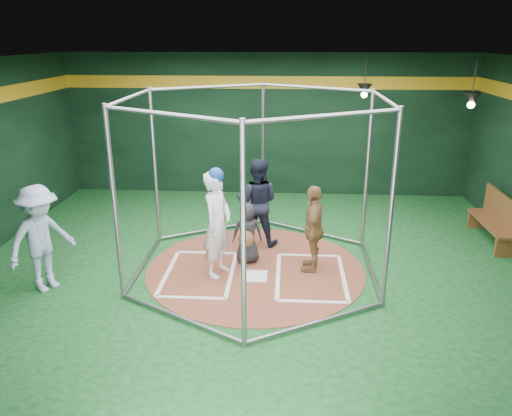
# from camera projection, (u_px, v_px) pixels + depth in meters

# --- Properties ---
(room_shell) EXTENTS (10.10, 9.10, 3.53)m
(room_shell) POSITION_uv_depth(u_px,v_px,m) (256.00, 172.00, 8.17)
(room_shell) COLOR #0D3C16
(room_shell) RESTS_ON ground
(clay_disc) EXTENTS (3.80, 3.80, 0.01)m
(clay_disc) POSITION_uv_depth(u_px,v_px,m) (256.00, 269.00, 8.74)
(clay_disc) COLOR brown
(clay_disc) RESTS_ON ground
(home_plate) EXTENTS (0.43, 0.43, 0.01)m
(home_plate) POSITION_uv_depth(u_px,v_px,m) (254.00, 276.00, 8.45)
(home_plate) COLOR white
(home_plate) RESTS_ON clay_disc
(batter_box_left) EXTENTS (1.17, 1.77, 0.01)m
(batter_box_left) POSITION_uv_depth(u_px,v_px,m) (200.00, 273.00, 8.56)
(batter_box_left) COLOR white
(batter_box_left) RESTS_ON clay_disc
(batter_box_right) EXTENTS (1.17, 1.77, 0.01)m
(batter_box_right) POSITION_uv_depth(u_px,v_px,m) (311.00, 276.00, 8.44)
(batter_box_right) COLOR white
(batter_box_right) RESTS_ON clay_disc
(batting_cage) EXTENTS (4.05, 4.67, 3.00)m
(batting_cage) POSITION_uv_depth(u_px,v_px,m) (256.00, 187.00, 8.25)
(batting_cage) COLOR gray
(batting_cage) RESTS_ON ground
(pendant_lamp_near) EXTENTS (0.34, 0.34, 0.90)m
(pendant_lamp_near) POSITION_uv_depth(u_px,v_px,m) (365.00, 89.00, 11.10)
(pendant_lamp_near) COLOR black
(pendant_lamp_near) RESTS_ON room_shell
(pendant_lamp_far) EXTENTS (0.34, 0.34, 0.90)m
(pendant_lamp_far) POSITION_uv_depth(u_px,v_px,m) (472.00, 98.00, 9.49)
(pendant_lamp_far) COLOR black
(pendant_lamp_far) RESTS_ON room_shell
(batter_figure) EXTENTS (0.62, 0.76, 1.87)m
(batter_figure) POSITION_uv_depth(u_px,v_px,m) (217.00, 223.00, 8.25)
(batter_figure) COLOR silver
(batter_figure) RESTS_ON clay_disc
(visitor_leopard) EXTENTS (0.48, 0.93, 1.52)m
(visitor_leopard) POSITION_uv_depth(u_px,v_px,m) (313.00, 228.00, 8.48)
(visitor_leopard) COLOR #B4864D
(visitor_leopard) RESTS_ON clay_disc
(catcher_figure) EXTENTS (0.58, 0.60, 1.10)m
(catcher_figure) POSITION_uv_depth(u_px,v_px,m) (247.00, 233.00, 8.82)
(catcher_figure) COLOR black
(catcher_figure) RESTS_ON clay_disc
(umpire) EXTENTS (0.90, 0.75, 1.70)m
(umpire) POSITION_uv_depth(u_px,v_px,m) (257.00, 202.00, 9.53)
(umpire) COLOR black
(umpire) RESTS_ON clay_disc
(bystander_blue) EXTENTS (1.14, 1.29, 1.74)m
(bystander_blue) POSITION_uv_depth(u_px,v_px,m) (41.00, 239.00, 7.79)
(bystander_blue) COLOR #95A9C6
(bystander_blue) RESTS_ON ground
(dugout_bench) EXTENTS (0.39, 1.66, 0.97)m
(dugout_bench) POSITION_uv_depth(u_px,v_px,m) (496.00, 218.00, 9.75)
(dugout_bench) COLOR brown
(dugout_bench) RESTS_ON ground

